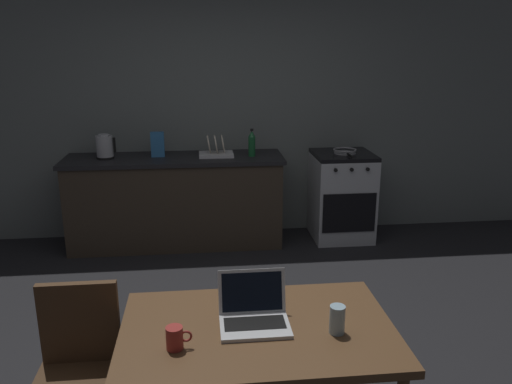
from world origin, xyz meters
The scene contains 14 objects.
ground_plane centered at (0.00, 0.00, 0.00)m, with size 12.00×12.00×0.00m, color black.
back_wall centered at (0.30, 2.38, 1.39)m, with size 6.40×0.10×2.78m, color slate.
kitchen_counter centered at (-0.54, 2.03, 0.46)m, with size 2.16×0.64×0.91m.
stove_oven centered at (1.19, 2.03, 0.46)m, with size 0.60×0.62×0.91m.
dining_table centered at (-0.03, -0.94, 0.67)m, with size 1.26×0.80×0.75m.
chair centered at (-0.88, -0.82, 0.52)m, with size 0.40×0.40×0.90m.
laptop centered at (-0.05, -0.91, 0.79)m, with size 0.32×0.28×0.22m.
electric_kettle centered at (-1.20, 2.03, 1.03)m, with size 0.19×0.17×0.24m.
bottle centered at (0.24, 1.98, 1.04)m, with size 0.07×0.07×0.27m.
frying_pan centered at (1.19, 2.00, 0.94)m, with size 0.24×0.41×0.05m.
coffee_mug centered at (-0.40, -1.07, 0.80)m, with size 0.11×0.07×0.10m.
drinking_glass centered at (0.32, -1.02, 0.81)m, with size 0.07×0.07×0.13m.
cereal_box centered at (-0.69, 2.05, 1.04)m, with size 0.13×0.05×0.25m.
dish_rack centered at (-0.12, 2.03, 0.96)m, with size 0.34×0.26×0.21m.
Camera 1 is at (-0.27, -3.03, 2.01)m, focal length 36.20 mm.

